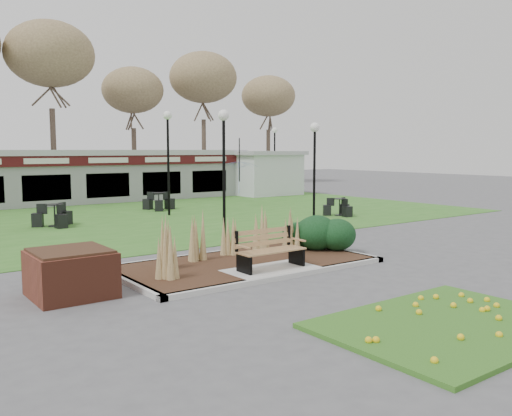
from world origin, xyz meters
TOP-DOWN VIEW (x-y plane):
  - ground at (0.00, 0.00)m, footprint 100.00×100.00m
  - lawn at (0.00, 12.00)m, footprint 34.00×16.00m
  - flower_bed at (0.00, -4.60)m, footprint 4.20×3.00m
  - planting_bed at (1.27, 1.35)m, footprint 6.75×3.40m
  - park_bench at (0.00, 0.25)m, footprint 1.70×0.66m
  - brick_planter at (-4.40, 1.00)m, footprint 1.50×1.50m
  - food_pavilion at (0.00, 19.96)m, footprint 24.60×3.40m
  - service_hut at (13.50, 18.00)m, footprint 4.40×3.40m
  - lamp_post_near_left at (1.52, 4.50)m, footprint 0.34×0.34m
  - lamp_post_near_right at (4.79, 3.90)m, footprint 0.32×0.32m
  - lamp_post_mid_right at (3.36, 11.79)m, footprint 0.38×0.38m
  - lamp_post_far_right at (13.46, 17.00)m, footprint 0.36×0.36m
  - bistro_set_a at (-1.77, 11.18)m, footprint 1.59×1.44m
  - bistro_set_b at (3.96, 14.01)m, footprint 1.41×1.56m
  - bistro_set_d at (9.36, 7.22)m, footprint 1.40×1.32m
  - patio_umbrella at (8.00, 13.00)m, footprint 2.23×2.26m

SIDE VIEW (x-z plane):
  - ground at x=0.00m, z-range 0.00..0.00m
  - lawn at x=0.00m, z-range 0.00..0.02m
  - flower_bed at x=0.00m, z-range -0.01..0.15m
  - bistro_set_d at x=9.36m, z-range -0.11..0.65m
  - bistro_set_b at x=3.96m, z-range -0.12..0.71m
  - bistro_set_a at x=-1.77m, z-range -0.12..0.72m
  - planting_bed at x=1.27m, z-range -0.27..1.00m
  - brick_planter at x=-4.40m, z-range 0.00..0.95m
  - park_bench at x=0.00m, z-range 0.12..1.05m
  - service_hut at x=13.50m, z-range 0.04..2.86m
  - food_pavilion at x=0.00m, z-range 0.03..2.93m
  - patio_umbrella at x=8.00m, z-range 0.32..2.71m
  - lamp_post_near_right at x=4.79m, z-range 0.87..4.69m
  - lamp_post_near_left at x=1.52m, z-range 0.95..5.09m
  - lamp_post_far_right at x=13.46m, z-range 0.98..5.29m
  - lamp_post_mid_right at x=3.36m, z-range 1.05..5.64m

